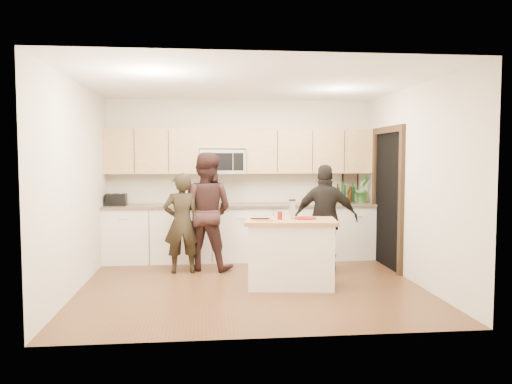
{
  "coord_description": "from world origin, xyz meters",
  "views": [
    {
      "loc": [
        -0.6,
        -6.61,
        1.72
      ],
      "look_at": [
        0.11,
        0.35,
        1.24
      ],
      "focal_mm": 35.0,
      "sensor_mm": 36.0,
      "label": 1
    }
  ],
  "objects": [
    {
      "name": "doorway",
      "position": [
        2.23,
        0.9,
        1.16
      ],
      "size": [
        0.06,
        1.25,
        2.2
      ],
      "color": "black",
      "rests_on": "ground"
    },
    {
      "name": "upper_cabinetry",
      "position": [
        0.03,
        1.83,
        1.84
      ],
      "size": [
        4.5,
        0.33,
        0.75
      ],
      "color": "tan",
      "rests_on": "ground"
    },
    {
      "name": "bottle_cluster",
      "position": [
        1.81,
        1.71,
        1.11
      ],
      "size": [
        0.62,
        0.31,
        0.38
      ],
      "color": "black",
      "rests_on": "back_cabinetry"
    },
    {
      "name": "floor",
      "position": [
        0.0,
        0.0,
        0.0
      ],
      "size": [
        4.5,
        4.5,
        0.0
      ],
      "primitive_type": "plane",
      "color": "#59311E",
      "rests_on": "ground"
    },
    {
      "name": "back_cabinetry",
      "position": [
        0.0,
        1.69,
        0.47
      ],
      "size": [
        4.5,
        0.66,
        0.94
      ],
      "color": "white",
      "rests_on": "ground"
    },
    {
      "name": "drink_glass",
      "position": [
        0.38,
        -0.12,
        0.95
      ],
      "size": [
        0.06,
        0.06,
        0.11
      ],
      "primitive_type": "cylinder",
      "color": "maroon",
      "rests_on": "island"
    },
    {
      "name": "toaster",
      "position": [
        -2.05,
        1.67,
        1.04
      ],
      "size": [
        0.32,
        0.23,
        0.2
      ],
      "color": "black",
      "rests_on": "back_cabinetry"
    },
    {
      "name": "woman_right",
      "position": [
        1.18,
        0.61,
        0.81
      ],
      "size": [
        1.01,
        0.59,
        1.62
      ],
      "primitive_type": "imported",
      "rotation": [
        0.0,
        0.0,
        2.93
      ],
      "color": "black",
      "rests_on": "ground"
    },
    {
      "name": "tongs",
      "position": [
        0.1,
        -0.22,
        0.93
      ],
      "size": [
        0.24,
        0.06,
        0.02
      ],
      "primitive_type": "cube",
      "rotation": [
        0.0,
        0.0,
        -0.12
      ],
      "color": "black",
      "rests_on": "cutting_board"
    },
    {
      "name": "knife",
      "position": [
        0.18,
        -0.19,
        0.92
      ],
      "size": [
        0.18,
        0.05,
        0.01
      ],
      "primitive_type": "cube",
      "rotation": [
        0.0,
        0.0,
        -0.12
      ],
      "color": "silver",
      "rests_on": "cutting_board"
    },
    {
      "name": "microwave",
      "position": [
        -0.31,
        1.8,
        1.65
      ],
      "size": [
        0.76,
        0.41,
        0.4
      ],
      "color": "silver",
      "rests_on": "ground"
    },
    {
      "name": "red_plate",
      "position": [
        0.72,
        -0.08,
        0.91
      ],
      "size": [
        0.31,
        0.31,
        0.02
      ],
      "primitive_type": "cylinder",
      "color": "maroon",
      "rests_on": "island"
    },
    {
      "name": "framed_picture",
      "position": [
        1.95,
        1.98,
        1.28
      ],
      "size": [
        0.3,
        0.03,
        0.38
      ],
      "color": "black",
      "rests_on": "ground"
    },
    {
      "name": "woman_center",
      "position": [
        -0.6,
        1.01,
        0.9
      ],
      "size": [
        1.05,
        0.93,
        1.8
      ],
      "primitive_type": "imported",
      "rotation": [
        0.0,
        0.0,
        2.8
      ],
      "color": "black",
      "rests_on": "ground"
    },
    {
      "name": "woman_left",
      "position": [
        -0.96,
        0.82,
        0.75
      ],
      "size": [
        0.58,
        0.41,
        1.49
      ],
      "primitive_type": "imported",
      "rotation": [
        0.0,
        0.0,
        3.25
      ],
      "color": "black",
      "rests_on": "ground"
    },
    {
      "name": "cutting_board",
      "position": [
        0.16,
        -0.17,
        0.91
      ],
      "size": [
        0.28,
        0.23,
        0.02
      ],
      "primitive_type": "cube",
      "rotation": [
        0.0,
        0.0,
        -0.12
      ],
      "color": "#A67545",
      "rests_on": "island"
    },
    {
      "name": "room_shell",
      "position": [
        0.0,
        0.0,
        1.73
      ],
      "size": [
        4.52,
        4.02,
        2.71
      ],
      "color": "beige",
      "rests_on": "ground"
    },
    {
      "name": "island",
      "position": [
        0.52,
        -0.13,
        0.45
      ],
      "size": [
        1.28,
        0.84,
        0.9
      ],
      "rotation": [
        0.0,
        0.0,
        -0.12
      ],
      "color": "white",
      "rests_on": "ground"
    },
    {
      "name": "dish_towel",
      "position": [
        -0.95,
        1.5,
        0.8
      ],
      "size": [
        0.34,
        0.6,
        0.48
      ],
      "color": "white",
      "rests_on": "ground"
    },
    {
      "name": "orchid",
      "position": [
        2.1,
        1.72,
        1.19
      ],
      "size": [
        0.33,
        0.3,
        0.49
      ],
      "primitive_type": "imported",
      "rotation": [
        0.0,
        0.0,
        0.36
      ],
      "color": "#3A7830",
      "rests_on": "back_cabinetry"
    },
    {
      "name": "box_grater",
      "position": [
        0.54,
        -0.12,
        1.04
      ],
      "size": [
        0.08,
        0.05,
        0.25
      ],
      "color": "silver",
      "rests_on": "red_plate"
    }
  ]
}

